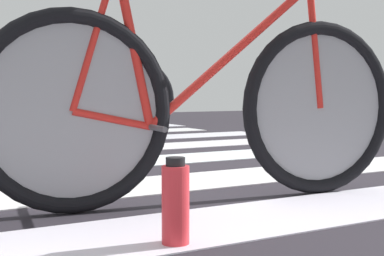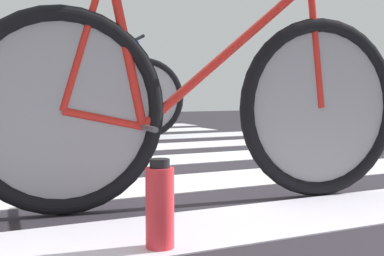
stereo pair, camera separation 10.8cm
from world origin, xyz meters
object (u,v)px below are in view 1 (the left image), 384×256
(water_bottle, at_px, (176,203))
(bicycle_3_of_3, at_px, (77,96))
(cyclist_3_of_3, at_px, (39,64))
(bicycle_1_of_3, at_px, (207,102))

(water_bottle, bearing_deg, bicycle_3_of_3, 77.47)
(bicycle_3_of_3, xyz_separation_m, water_bottle, (-0.72, -3.23, -0.27))
(cyclist_3_of_3, bearing_deg, bicycle_3_of_3, 0.00)
(bicycle_3_of_3, bearing_deg, cyclist_3_of_3, -180.00)
(bicycle_1_of_3, xyz_separation_m, bicycle_3_of_3, (0.35, 2.77, 0.00))
(water_bottle, bearing_deg, bicycle_1_of_3, 50.87)
(bicycle_3_of_3, bearing_deg, bicycle_1_of_3, -86.76)
(bicycle_1_of_3, xyz_separation_m, water_bottle, (-0.37, -0.45, -0.27))
(bicycle_1_of_3, xyz_separation_m, cyclist_3_of_3, (0.04, 2.83, 0.27))
(cyclist_3_of_3, distance_m, water_bottle, 3.35)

